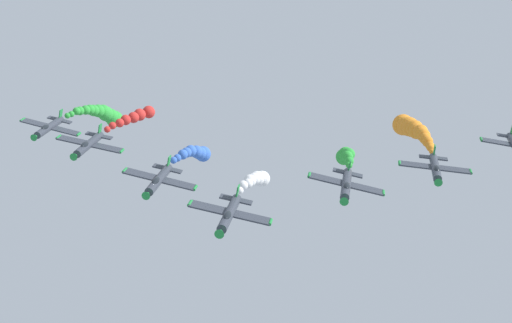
{
  "coord_description": "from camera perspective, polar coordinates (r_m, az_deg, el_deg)",
  "views": [
    {
      "loc": [
        -14.5,
        93.6,
        162.86
      ],
      "look_at": [
        0.0,
        0.0,
        130.71
      ],
      "focal_mm": 53.43,
      "sensor_mm": 36.0,
      "label": 1
    }
  ],
  "objects": [
    {
      "name": "smoke_trail_right_outer",
      "position": [
        123.19,
        -8.99,
        3.34
      ],
      "size": [
        3.8,
        15.44,
        2.48
      ],
      "color": "red"
    },
    {
      "name": "smoke_trail_high_slot",
      "position": [
        143.54,
        -11.3,
        3.48
      ],
      "size": [
        3.3,
        23.37,
        8.5
      ],
      "color": "green"
    },
    {
      "name": "smoke_trail_right_inner",
      "position": [
        114.16,
        -4.5,
        0.62
      ],
      "size": [
        2.45,
        17.97,
        6.07
      ],
      "color": "blue"
    },
    {
      "name": "airplane_left_outer",
      "position": [
        101.78,
        13.28,
        -0.47
      ],
      "size": [
        9.56,
        10.35,
        2.4
      ],
      "rotation": [
        0.0,
        -0.08,
        0.0
      ],
      "color": "#333842"
    },
    {
      "name": "airplane_lead",
      "position": [
        83.92,
        -2.02,
        -3.92
      ],
      "size": [
        9.47,
        10.35,
        2.89
      ],
      "rotation": [
        0.0,
        -0.18,
        0.0
      ],
      "color": "#333842"
    },
    {
      "name": "smoke_trail_left_outer",
      "position": [
        126.37,
        11.55,
        2.44
      ],
      "size": [
        5.52,
        26.26,
        5.46
      ],
      "color": "orange"
    },
    {
      "name": "smoke_trail_lead",
      "position": [
        99.63,
        -0.01,
        -1.37
      ],
      "size": [
        2.53,
        14.06,
        4.54
      ],
      "color": "white"
    },
    {
      "name": "airplane_high_slot",
      "position": [
        121.67,
        -15.24,
        2.49
      ],
      "size": [
        9.42,
        10.35,
        3.02
      ],
      "rotation": [
        0.0,
        -0.21,
        0.0
      ],
      "color": "#333842"
    },
    {
      "name": "airplane_left_inner",
      "position": [
        92.4,
        6.77,
        -1.73
      ],
      "size": [
        9.44,
        10.35,
        2.96
      ],
      "rotation": [
        0.0,
        -0.2,
        0.0
      ],
      "color": "#333842"
    },
    {
      "name": "airplane_right_outer",
      "position": [
        107.7,
        -12.43,
        1.26
      ],
      "size": [
        9.48,
        10.35,
        2.86
      ],
      "rotation": [
        0.0,
        -0.17,
        0.0
      ],
      "color": "#333842"
    },
    {
      "name": "smoke_trail_left_inner",
      "position": [
        113.28,
        6.74,
        0.42
      ],
      "size": [
        3.13,
        19.89,
        6.62
      ],
      "color": "green"
    },
    {
      "name": "airplane_right_inner",
      "position": [
        95.4,
        -7.3,
        -1.37
      ],
      "size": [
        9.44,
        10.35,
        2.97
      ],
      "rotation": [
        0.0,
        -0.2,
        0.0
      ],
      "color": "#333842"
    }
  ]
}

